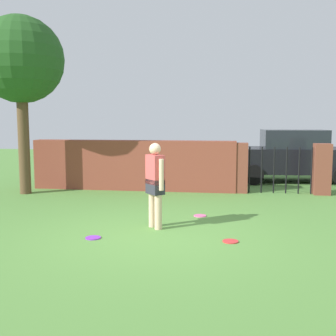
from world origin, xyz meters
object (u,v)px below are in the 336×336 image
object	(u,v)px
car	(293,156)
frisbee_purple	(93,238)
frisbee_pink	(200,216)
tree	(21,61)
person	(155,181)
frisbee_red	(230,241)

from	to	relation	value
car	frisbee_purple	distance (m)	8.65
frisbee_purple	frisbee_pink	size ratio (longest dim) A/B	1.00
frisbee_pink	car	bearing A→B (deg)	63.80
tree	frisbee_purple	bearing A→B (deg)	-50.60
person	frisbee_pink	size ratio (longest dim) A/B	6.00
tree	frisbee_pink	size ratio (longest dim) A/B	17.89
person	frisbee_purple	bearing A→B (deg)	90.91
tree	car	bearing A→B (deg)	23.77
tree	person	size ratio (longest dim) A/B	2.98
tree	frisbee_red	bearing A→B (deg)	-34.37
tree	frisbee_purple	xyz separation A→B (m)	(3.29, -4.00, -3.61)
person	car	distance (m)	7.41
frisbee_pink	tree	bearing A→B (deg)	157.69
tree	frisbee_red	world-z (taller)	tree
person	frisbee_purple	xyz separation A→B (m)	(-0.95, -0.85, -0.89)
frisbee_purple	frisbee_pink	distance (m)	2.60
car	frisbee_purple	bearing A→B (deg)	-123.70
tree	person	bearing A→B (deg)	-36.67
car	tree	bearing A→B (deg)	-159.12
person	tree	bearing A→B (deg)	12.60
frisbee_pink	frisbee_red	size ratio (longest dim) A/B	1.00
frisbee_purple	person	bearing A→B (deg)	41.64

